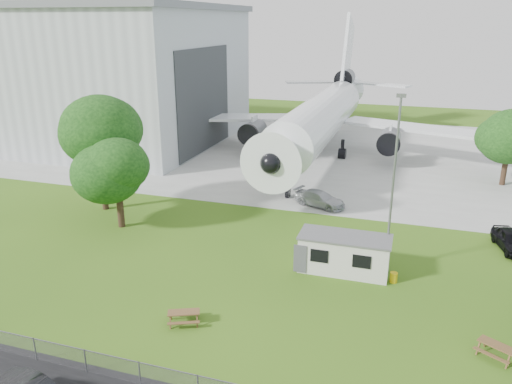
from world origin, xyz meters
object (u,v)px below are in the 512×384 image
(airliner, at_px, (323,114))
(hangar, at_px, (78,72))
(site_cabin, at_px, (344,254))
(picnic_west, at_px, (184,323))
(picnic_east, at_px, (495,357))

(airliner, bearing_deg, hangar, 179.78)
(hangar, bearing_deg, site_cabin, -35.55)
(picnic_west, bearing_deg, site_cabin, 26.11)
(hangar, relative_size, airliner, 0.90)
(airliner, relative_size, picnic_east, 26.52)
(site_cabin, xyz_separation_m, picnic_east, (8.84, -7.02, -1.31))
(picnic_west, xyz_separation_m, picnic_east, (16.56, 2.16, 0.00))
(airliner, bearing_deg, picnic_west, -90.37)
(airliner, xyz_separation_m, picnic_east, (16.30, -37.92, -5.27))
(hangar, height_order, picnic_east, hangar)
(airliner, xyz_separation_m, picnic_west, (-0.26, -40.08, -5.27))
(picnic_west, bearing_deg, picnic_east, -16.39)
(site_cabin, bearing_deg, picnic_west, -130.08)
(hangar, bearing_deg, airliner, -0.22)
(hangar, height_order, site_cabin, hangar)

